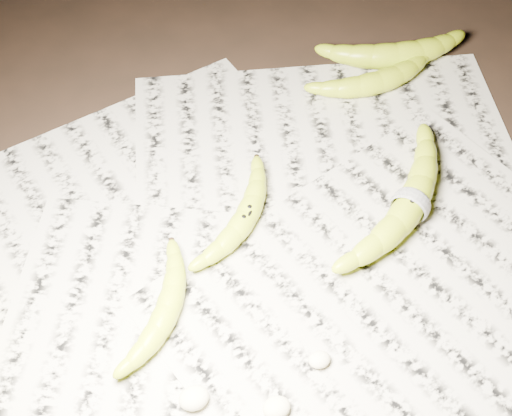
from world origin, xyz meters
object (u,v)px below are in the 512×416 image
object	(u,v)px
banana_upper_a	(379,80)
banana_upper_b	(396,54)
banana_left_b	(167,309)
banana_taped	(411,204)
banana_center	(245,216)

from	to	relation	value
banana_upper_a	banana_upper_b	bearing A→B (deg)	37.90
banana_left_b	banana_taped	bearing A→B (deg)	-47.91
banana_center	banana_taped	size ratio (longest dim) A/B	0.70
banana_center	banana_upper_b	xyz separation A→B (m)	(0.33, 0.21, 0.00)
banana_center	banana_taped	xyz separation A→B (m)	(0.21, -0.06, 0.00)
banana_center	banana_left_b	bearing A→B (deg)	170.80
banana_left_b	banana_center	bearing A→B (deg)	-18.17
banana_center	banana_taped	bearing A→B (deg)	-61.04
banana_left_b	banana_upper_a	bearing A→B (deg)	-21.00
banana_upper_a	banana_upper_b	xyz separation A→B (m)	(0.05, 0.04, 0.00)
banana_center	banana_taped	world-z (taller)	banana_taped
banana_center	banana_upper_a	distance (m)	0.33
banana_left_b	banana_taped	distance (m)	0.35
banana_taped	banana_upper_a	size ratio (longest dim) A/B	1.34
banana_left_b	banana_upper_a	xyz separation A→B (m)	(0.42, 0.26, 0.00)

